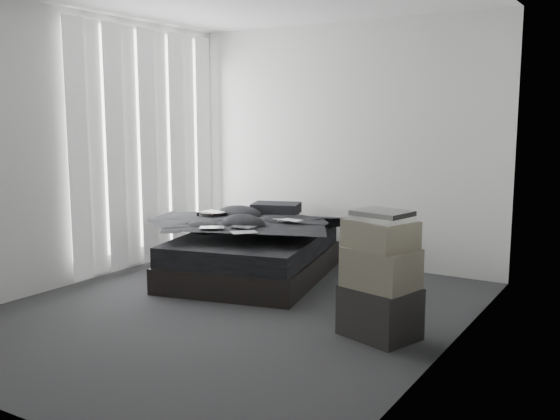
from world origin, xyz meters
The scene contains 23 objects.
floor centered at (0.00, 0.00, 0.00)m, with size 3.60×4.20×0.01m, color #2C2C2F.
wall_back centered at (0.00, 2.10, 1.30)m, with size 3.60×0.01×2.60m, color silver.
wall_left centered at (-1.80, 0.00, 1.30)m, with size 0.01×4.20×2.60m, color silver.
wall_right centered at (1.80, 0.00, 1.30)m, with size 0.01×4.20×2.60m, color silver.
window_left centered at (-1.78, 0.90, 1.35)m, with size 0.02×2.00×2.30m, color white.
curtain_left centered at (-1.73, 0.90, 1.28)m, with size 0.06×2.12×2.48m, color white.
bed centered at (-0.45, 1.00, 0.12)m, with size 1.35×1.79×0.24m, color black.
mattress centered at (-0.45, 1.00, 0.34)m, with size 1.30×1.74×0.19m, color black.
duvet centered at (-0.44, 0.96, 0.54)m, with size 1.32×1.53×0.21m, color black.
pillow_lower centered at (-0.65, 1.67, 0.49)m, with size 0.54×0.36×0.12m, color black.
pillow_upper centered at (-0.58, 1.66, 0.61)m, with size 0.50×0.35×0.11m, color black.
laptop centered at (-0.14, 1.12, 0.65)m, with size 0.29×0.18×0.02m, color silver.
comic_a centered at (-0.55, 0.49, 0.65)m, with size 0.23×0.15×0.01m, color black.
comic_b centered at (-0.33, 0.67, 0.65)m, with size 0.23×0.15×0.01m, color black.
comic_c centered at (-0.16, 0.44, 0.66)m, with size 0.23×0.15×0.01m, color black.
side_stand centered at (-1.03, 1.14, 0.30)m, with size 0.33×0.33×0.60m, color black.
papers centered at (-1.02, 1.13, 0.61)m, with size 0.23×0.17×0.01m, color white.
floor_books centered at (-1.07, 0.82, 0.06)m, with size 0.13×0.18×0.13m, color black.
box_lower centered at (1.30, 0.08, 0.19)m, with size 0.51×0.40×0.38m, color black.
box_mid centered at (1.31, 0.07, 0.52)m, with size 0.48×0.38×0.29m, color #655F50.
box_upper centered at (1.29, 0.09, 0.77)m, with size 0.46×0.37×0.20m, color #655F50.
art_book_white centered at (1.30, 0.08, 0.89)m, with size 0.39×0.31×0.04m, color silver.
art_book_snake centered at (1.31, 0.07, 0.93)m, with size 0.38×0.30×0.04m, color silver.
Camera 1 is at (2.99, -4.05, 1.61)m, focal length 40.00 mm.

